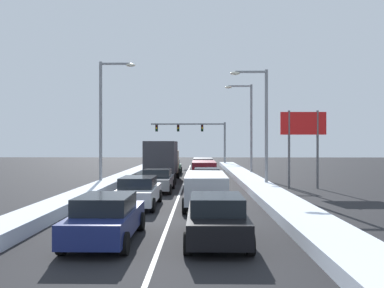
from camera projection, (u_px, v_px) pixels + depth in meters
ground_plane at (180, 193)px, 24.30m from camera, size 127.57×127.57×0.00m
lane_stripe_between_right_lane_and_center_lane at (183, 185)px, 29.20m from camera, size 0.14×53.97×0.01m
snow_bank_right_shoulder at (252, 182)px, 29.11m from camera, size 1.99×53.97×0.45m
snow_bank_left_shoulder at (115, 181)px, 29.30m from camera, size 1.53×53.97×0.52m
sedan_black_right_lane_nearest at (216, 218)px, 12.24m from camera, size 2.00×4.50×1.51m
suv_silver_right_lane_second at (206, 187)px, 18.71m from camera, size 2.16×4.90×1.67m
sedan_red_right_lane_third at (207, 179)px, 25.67m from camera, size 2.00×4.50×1.51m
suv_maroon_right_lane_fourth at (204, 169)px, 32.10m from camera, size 2.16×4.90×1.67m
suv_charcoal_right_lane_fifth at (203, 164)px, 39.31m from camera, size 2.16×4.90×1.67m
sedan_navy_center_lane_nearest at (106, 218)px, 12.26m from camera, size 2.00×4.50×1.51m
sedan_white_center_lane_second at (139, 192)px, 19.00m from camera, size 2.00×4.50×1.51m
sedan_gray_center_lane_third at (158, 180)px, 25.01m from camera, size 2.00×4.50×1.51m
box_truck_center_lane_fourth at (163, 159)px, 31.72m from camera, size 2.53×7.20×3.36m
sedan_green_center_lane_fifth at (172, 167)px, 39.47m from camera, size 2.00×4.50×1.51m
traffic_light_gantry at (198, 133)px, 53.70m from camera, size 10.60×0.47×6.20m
street_lamp_right_near at (261, 118)px, 26.65m from camera, size 2.66×0.36×8.37m
street_lamp_right_mid at (248, 122)px, 36.46m from camera, size 2.66×0.36×8.86m
street_lamp_left_mid at (105, 113)px, 27.68m from camera, size 2.66×0.36×9.14m
roadside_sign_right at (303, 132)px, 26.72m from camera, size 3.20×0.16×5.50m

